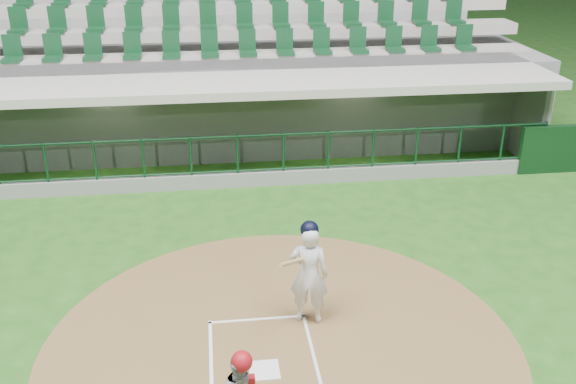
% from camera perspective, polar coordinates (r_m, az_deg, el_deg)
% --- Properties ---
extents(ground, '(120.00, 120.00, 0.00)m').
position_cam_1_polar(ground, '(10.04, -2.49, -13.12)').
color(ground, '#1E4C15').
rests_on(ground, ground).
extents(dirt_circle, '(7.20, 7.20, 0.01)m').
position_cam_1_polar(dirt_circle, '(9.90, -0.61, -13.66)').
color(dirt_circle, brown).
rests_on(dirt_circle, ground).
extents(home_plate, '(0.43, 0.43, 0.02)m').
position_cam_1_polar(home_plate, '(9.47, -2.12, -15.55)').
color(home_plate, white).
rests_on(home_plate, dirt_circle).
extents(batter_box_chalk, '(1.55, 1.80, 0.01)m').
position_cam_1_polar(batter_box_chalk, '(9.79, -2.34, -14.09)').
color(batter_box_chalk, white).
rests_on(batter_box_chalk, ground).
extents(dugout_structure, '(16.40, 3.70, 3.00)m').
position_cam_1_polar(dugout_structure, '(16.61, -4.88, 6.07)').
color(dugout_structure, slate).
rests_on(dugout_structure, ground).
extents(seating_deck, '(17.00, 6.72, 5.15)m').
position_cam_1_polar(seating_deck, '(19.45, -5.38, 10.17)').
color(seating_deck, slate).
rests_on(seating_deck, ground).
extents(batter, '(0.89, 0.92, 1.76)m').
position_cam_1_polar(batter, '(9.98, 1.85, -7.13)').
color(batter, white).
rests_on(batter, dirt_circle).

